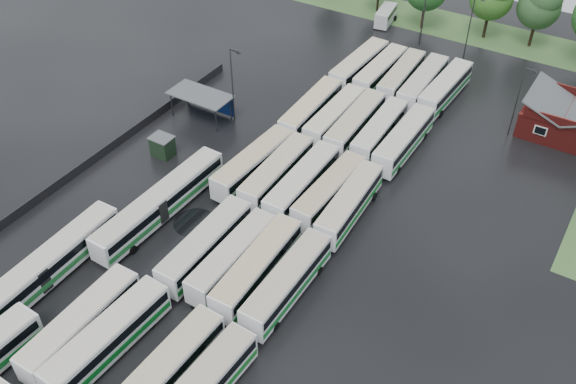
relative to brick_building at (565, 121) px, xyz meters
The scene contains 38 objects.
ground 49.08m from the brick_building, 119.30° to the right, with size 160.00×160.00×0.00m, color black.
brick_building is the anchor object (origin of this frame).
wash_shed 46.14m from the brick_building, 153.27° to the right, with size 8.20×4.20×3.58m.
utility_hut 50.26m from the brick_building, 143.11° to the right, with size 2.70×2.20×2.62m.
grass_strip_north 31.19m from the brick_building, 134.96° to the left, with size 80.00×10.00×0.01m, color #436B32.
west_fence 57.83m from the brick_building, 143.04° to the right, with size 0.10×50.00×1.20m, color #2D2D30.
bus_r1c0 61.92m from the brick_building, 117.28° to the right, with size 2.77×12.55×3.49m.
bus_r1c1 60.46m from the brick_building, 114.75° to the right, with size 3.29×12.86×3.55m.
bus_r1c3 58.13m from the brick_building, 109.03° to the right, with size 3.02×12.68×3.51m.
bus_r2c1 48.43m from the brick_building, 121.14° to the right, with size 2.80×12.64×3.51m.
bus_r2c2 46.75m from the brick_building, 117.84° to the right, with size 2.60×12.09×3.36m.
bus_r2c3 45.44m from the brick_building, 114.68° to the right, with size 3.16×12.86×3.56m.
bus_r2c4 44.19m from the brick_building, 110.63° to the right, with size 2.70×12.49×3.47m.
bus_r3c0 39.84m from the brick_building, 135.45° to the right, with size 3.32×12.78×3.52m.
bus_r3c1 37.62m from the brick_building, 132.12° to the right, with size 2.96×12.59×3.49m.
bus_r3c2 35.52m from the brick_building, 127.90° to the right, with size 2.89×12.82×3.56m.
bus_r3c3 33.31m from the brick_building, 123.98° to the right, with size 2.94×12.17×3.37m.
bus_r3c4 32.41m from the brick_building, 119.14° to the right, with size 3.19×12.39×3.42m.
bus_r4c0 31.98m from the brick_building, 152.89° to the right, with size 3.09×12.76×3.53m.
bus_r4c1 28.92m from the brick_building, 150.27° to the right, with size 2.65×12.27×3.41m.
bus_r4c2 26.46m from the brick_building, 146.80° to the right, with size 3.12×12.82×3.55m.
bus_r4c3 23.65m from the brick_building, 143.08° to the right, with size 2.99×12.24×3.38m.
bus_r4c4 21.29m from the brick_building, 136.92° to the right, with size 2.72×12.70×3.53m.
bus_r5c0 28.41m from the brick_building, behind, with size 3.17×12.84×3.55m.
bus_r5c1 25.19m from the brick_building, behind, with size 2.79×12.28×3.41m.
bus_r5c2 22.06m from the brick_building, behind, with size 3.08×12.21×3.37m.
bus_r5c3 18.78m from the brick_building, behind, with size 2.94×12.71×3.52m.
bus_r5c4 15.68m from the brick_building, behind, with size 3.14×12.69×3.51m.
artic_bus_west_b 51.04m from the brick_building, 130.38° to the right, with size 3.10×18.45×3.41m.
artic_bus_west_c 63.59m from the brick_building, 124.75° to the right, with size 2.89×18.43×3.41m.
minibus 36.80m from the brick_building, 152.35° to the left, with size 3.06×6.20×2.59m.
tree_north_4 24.23m from the brick_building, 114.65° to the left, with size 6.48×6.48×10.74m.
lamp_post_ne 7.68m from the brick_building, 144.89° to the right, with size 1.47×0.29×9.55m.
lamp_post_nw 42.06m from the brick_building, 152.29° to the right, with size 1.60×0.31×10.38m.
lamp_post_back_w 28.40m from the brick_building, 151.84° to the left, with size 1.68×0.33×10.94m.
lamp_post_back_e 21.48m from the brick_building, 144.61° to the left, with size 1.50×0.29×9.73m.
puddle_2 47.99m from the brick_building, 127.87° to the right, with size 4.66×4.66×0.01m, color black.
puddle_3 50.83m from the brick_building, 114.89° to the right, with size 3.39×3.39×0.01m, color black.
Camera 1 is at (29.65, -32.95, 46.99)m, focal length 40.00 mm.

